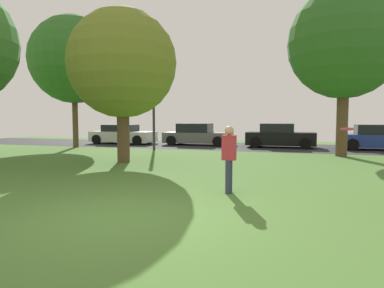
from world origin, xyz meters
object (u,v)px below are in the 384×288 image
(birch_tree_lone, at_px, (122,64))
(parked_car_black, at_px, (280,136))
(person_catcher, at_px, (229,157))
(parked_car_white, at_px, (123,135))
(street_lamp_post, at_px, (154,109))
(maple_tree_far, at_px, (345,43))
(oak_tree_center, at_px, (74,60))
(frisbee_disc, at_px, (347,129))
(parked_car_grey, at_px, (197,135))
(parked_car_blue, at_px, (378,138))

(birch_tree_lone, bearing_deg, parked_car_black, 58.26)
(person_catcher, distance_m, parked_car_white, 16.81)
(parked_car_white, bearing_deg, street_lamp_post, -43.16)
(maple_tree_far, relative_size, person_catcher, 4.89)
(birch_tree_lone, bearing_deg, oak_tree_center, 138.90)
(oak_tree_center, bearing_deg, parked_car_black, 16.85)
(birch_tree_lone, relative_size, street_lamp_post, 1.35)
(oak_tree_center, xyz_separation_m, street_lamp_post, (5.28, -0.26, -2.99))
(person_catcher, xyz_separation_m, street_lamp_post, (-6.16, 9.60, 1.39))
(oak_tree_center, height_order, parked_car_black, oak_tree_center)
(birch_tree_lone, xyz_separation_m, frisbee_disc, (7.72, -4.29, -2.38))
(parked_car_black, height_order, street_lamp_post, street_lamp_post)
(oak_tree_center, bearing_deg, frisbee_disc, -34.88)
(street_lamp_post, bearing_deg, frisbee_disc, -47.50)
(maple_tree_far, xyz_separation_m, person_catcher, (-3.40, -9.35, -4.30))
(oak_tree_center, bearing_deg, street_lamp_post, -2.76)
(maple_tree_far, bearing_deg, frisbee_disc, -95.35)
(parked_car_black, xyz_separation_m, street_lamp_post, (-6.57, -3.84, 1.59))
(maple_tree_far, bearing_deg, street_lamp_post, 178.46)
(maple_tree_far, xyz_separation_m, parked_car_white, (-13.58, 4.03, -4.55))
(maple_tree_far, bearing_deg, parked_car_grey, 151.97)
(parked_car_white, distance_m, street_lamp_post, 5.75)
(birch_tree_lone, distance_m, frisbee_disc, 9.15)
(parked_car_grey, bearing_deg, street_lamp_post, -106.84)
(maple_tree_far, distance_m, street_lamp_post, 10.00)
(parked_car_white, height_order, parked_car_grey, parked_car_grey)
(parked_car_grey, relative_size, parked_car_black, 1.09)
(oak_tree_center, distance_m, birch_tree_lone, 8.41)
(person_catcher, height_order, parked_car_white, person_catcher)
(parked_car_white, height_order, parked_car_black, parked_car_black)
(frisbee_disc, distance_m, parked_car_grey, 15.57)
(maple_tree_far, relative_size, parked_car_grey, 1.75)
(maple_tree_far, height_order, frisbee_disc, maple_tree_far)
(frisbee_disc, xyz_separation_m, parked_car_black, (-2.13, 13.34, -0.87))
(birch_tree_lone, bearing_deg, parked_car_white, 119.10)
(person_catcher, bearing_deg, oak_tree_center, 136.73)
(parked_car_black, distance_m, parked_car_blue, 5.29)
(frisbee_disc, distance_m, parked_car_blue, 13.70)
(maple_tree_far, xyz_separation_m, birch_tree_lone, (-8.59, -4.94, -1.26))
(frisbee_disc, bearing_deg, maple_tree_far, 84.65)
(maple_tree_far, xyz_separation_m, oak_tree_center, (-14.85, 0.51, 0.08))
(parked_car_white, bearing_deg, parked_car_blue, 0.14)
(person_catcher, bearing_deg, parked_car_blue, 64.48)
(parked_car_black, bearing_deg, birch_tree_lone, -121.74)
(oak_tree_center, xyz_separation_m, parked_car_blue, (17.14, 3.56, -4.60))
(parked_car_blue, bearing_deg, birch_tree_lone, -140.36)
(person_catcher, bearing_deg, parked_car_grey, 107.07)
(parked_car_black, bearing_deg, parked_car_white, -179.61)
(person_catcher, xyz_separation_m, parked_car_blue, (5.69, 13.42, -0.22))
(person_catcher, distance_m, frisbee_disc, 2.62)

